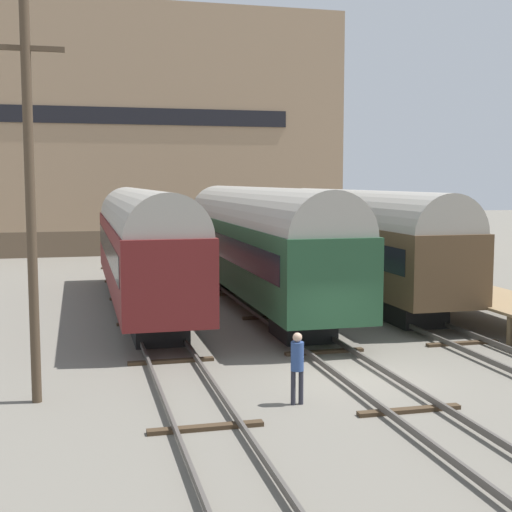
# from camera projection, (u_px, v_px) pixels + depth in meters

# --- Properties ---
(ground_plane) EXTENTS (200.00, 200.00, 0.00)m
(ground_plane) POSITION_uv_depth(u_px,v_px,m) (361.00, 378.00, 19.81)
(ground_plane) COLOR #6B665B
(track_left) EXTENTS (2.60, 60.00, 0.26)m
(track_left) POSITION_uv_depth(u_px,v_px,m) (186.00, 386.00, 18.61)
(track_left) COLOR #4C4742
(track_left) RESTS_ON ground
(track_middle) EXTENTS (2.60, 60.00, 0.26)m
(track_middle) POSITION_uv_depth(u_px,v_px,m) (361.00, 373.00, 19.80)
(track_middle) COLOR #4C4742
(track_middle) RESTS_ON ground
(train_car_green) EXTENTS (3.13, 18.92, 5.21)m
(train_car_green) POSITION_uv_depth(u_px,v_px,m) (259.00, 240.00, 30.57)
(train_car_green) COLOR black
(train_car_green) RESTS_ON ground
(train_car_brown) EXTENTS (3.04, 17.05, 5.06)m
(train_car_brown) POSITION_uv_depth(u_px,v_px,m) (359.00, 238.00, 32.46)
(train_car_brown) COLOR black
(train_car_brown) RESTS_ON ground
(train_car_maroon) EXTENTS (2.95, 18.98, 5.14)m
(train_car_maroon) POSITION_uv_depth(u_px,v_px,m) (142.00, 241.00, 30.16)
(train_car_maroon) COLOR black
(train_car_maroon) RESTS_ON ground
(person_worker) EXTENTS (0.32, 0.32, 1.80)m
(person_worker) POSITION_uv_depth(u_px,v_px,m) (297.00, 361.00, 17.40)
(person_worker) COLOR #282833
(person_worker) RESTS_ON ground
(utility_pole) EXTENTS (1.80, 0.24, 9.77)m
(utility_pole) POSITION_uv_depth(u_px,v_px,m) (30.00, 199.00, 17.18)
(utility_pole) COLOR #473828
(utility_pole) RESTS_ON ground
(warehouse_building) EXTENTS (31.40, 13.16, 18.41)m
(warehouse_building) POSITION_uv_depth(u_px,v_px,m) (133.00, 135.00, 57.90)
(warehouse_building) COLOR brown
(warehouse_building) RESTS_ON ground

